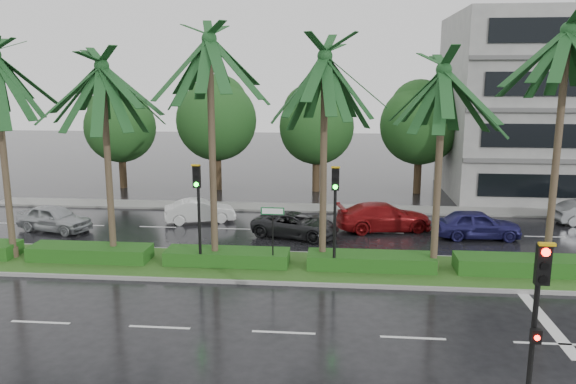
# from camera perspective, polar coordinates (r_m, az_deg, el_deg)

# --- Properties ---
(ground) EXTENTS (120.00, 120.00, 0.00)m
(ground) POSITION_cam_1_polar(r_m,az_deg,el_deg) (22.75, 0.84, -8.66)
(ground) COLOR black
(ground) RESTS_ON ground
(far_sidewalk) EXTENTS (40.00, 2.00, 0.12)m
(far_sidewalk) POSITION_cam_1_polar(r_m,az_deg,el_deg) (34.23, 2.43, -1.63)
(far_sidewalk) COLOR slate
(far_sidewalk) RESTS_ON ground
(median) EXTENTS (36.00, 4.00, 0.15)m
(median) POSITION_cam_1_polar(r_m,az_deg,el_deg) (23.66, 1.03, -7.65)
(median) COLOR gray
(median) RESTS_ON ground
(hedge) EXTENTS (35.20, 1.40, 0.60)m
(hedge) POSITION_cam_1_polar(r_m,az_deg,el_deg) (23.54, 1.04, -6.79)
(hedge) COLOR #244D16
(hedge) RESTS_ON median
(lane_markings) EXTENTS (34.00, 13.06, 0.01)m
(lane_markings) POSITION_cam_1_polar(r_m,az_deg,el_deg) (22.33, 8.64, -9.18)
(lane_markings) COLOR silver
(lane_markings) RESTS_ON ground
(palm_row) EXTENTS (26.30, 4.20, 10.24)m
(palm_row) POSITION_cam_1_polar(r_m,az_deg,el_deg) (22.49, -2.13, 12.26)
(palm_row) COLOR #473D29
(palm_row) RESTS_ON median
(signal_near) EXTENTS (0.34, 0.45, 4.36)m
(signal_near) POSITION_cam_1_polar(r_m,az_deg,el_deg) (13.74, 23.84, -12.42)
(signal_near) COLOR black
(signal_near) RESTS_ON near_sidewalk
(signal_median_left) EXTENTS (0.34, 0.42, 4.36)m
(signal_median_left) POSITION_cam_1_polar(r_m,az_deg,el_deg) (22.84, -9.13, -0.89)
(signal_median_left) COLOR black
(signal_median_left) RESTS_ON median
(signal_median_right) EXTENTS (0.34, 0.42, 4.36)m
(signal_median_right) POSITION_cam_1_polar(r_m,az_deg,el_deg) (22.12, 4.80, -1.18)
(signal_median_right) COLOR black
(signal_median_right) RESTS_ON median
(street_sign) EXTENTS (0.95, 0.09, 2.60)m
(street_sign) POSITION_cam_1_polar(r_m,az_deg,el_deg) (22.66, -1.57, -3.11)
(street_sign) COLOR black
(street_sign) RESTS_ON median
(bg_trees) EXTENTS (33.31, 5.61, 8.11)m
(bg_trees) POSITION_cam_1_polar(r_m,az_deg,el_deg) (38.99, 3.98, 7.33)
(bg_trees) COLOR #39241A
(bg_trees) RESTS_ON ground
(building) EXTENTS (16.00, 10.00, 12.00)m
(building) POSITION_cam_1_polar(r_m,az_deg,el_deg) (42.21, 26.93, 7.79)
(building) COLOR gray
(building) RESTS_ON ground
(car_silver) EXTENTS (2.65, 4.33, 1.38)m
(car_silver) POSITION_cam_1_polar(r_m,az_deg,el_deg) (31.65, -22.65, -2.45)
(car_silver) COLOR #9FA3A6
(car_silver) RESTS_ON ground
(car_white) EXTENTS (2.49, 4.07, 1.27)m
(car_white) POSITION_cam_1_polar(r_m,az_deg,el_deg) (31.38, -8.94, -1.90)
(car_white) COLOR silver
(car_white) RESTS_ON ground
(car_darkgrey) EXTENTS (3.17, 4.77, 1.22)m
(car_darkgrey) POSITION_cam_1_polar(r_m,az_deg,el_deg) (28.19, 0.78, -3.35)
(car_darkgrey) COLOR #232326
(car_darkgrey) RESTS_ON ground
(car_red) EXTENTS (3.11, 5.33, 1.45)m
(car_red) POSITION_cam_1_polar(r_m,az_deg,el_deg) (29.76, 9.71, -2.49)
(car_red) COLOR maroon
(car_red) RESTS_ON ground
(car_blue) EXTENTS (1.89, 4.27, 1.43)m
(car_blue) POSITION_cam_1_polar(r_m,az_deg,el_deg) (29.43, 18.65, -3.12)
(car_blue) COLOR navy
(car_blue) RESTS_ON ground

